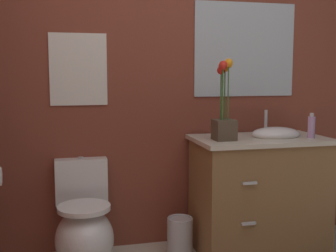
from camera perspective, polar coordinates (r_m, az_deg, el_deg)
name	(u,v)px	position (r m, az deg, el deg)	size (l,w,h in m)	color
wall_back	(202,76)	(3.29, 4.55, 6.51)	(4.08, 0.05, 2.50)	brown
toilet	(84,230)	(3.00, -10.95, -13.25)	(0.38, 0.59, 0.69)	white
vanity_cabinet	(259,192)	(3.22, 11.88, -8.50)	(0.94, 0.56, 1.00)	brown
flower_vase	(224,112)	(2.94, 7.40, 1.87)	(0.14, 0.14, 0.55)	#4C3D2D
soap_bottle	(311,127)	(3.19, 18.30, -0.08)	(0.05, 0.05, 0.18)	#B28CBF
trash_bin	(180,236)	(3.15, 1.57, -14.24)	(0.18, 0.18, 0.27)	#B7B7BC
wall_poster	(78,69)	(3.09, -11.68, 7.28)	(0.39, 0.01, 0.50)	silver
wall_mirror	(245,50)	(3.38, 10.08, 9.83)	(0.80, 0.01, 0.70)	#B2BCC6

